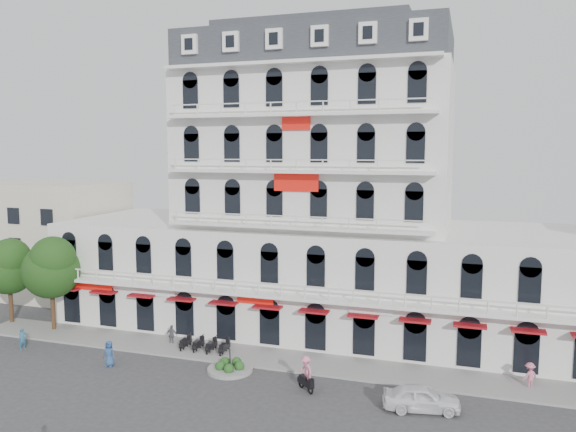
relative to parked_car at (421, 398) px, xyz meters
The scene contains 14 objects.
ground 11.04m from the parked_car, 158.45° to the right, with size 120.00×120.00×0.00m, color #38383A.
sidewalk 11.40m from the parked_car, 154.20° to the left, with size 53.00×4.00×0.16m, color gray.
main_building 19.59m from the parked_car, 126.30° to the left, with size 45.00×15.00×25.80m.
flank_building_west 43.61m from the parked_car, 158.38° to the left, with size 14.00×10.00×12.00m, color beige.
traffic_island 13.40m from the parked_car, behind, with size 3.20×3.20×1.60m.
parked_scooter_row 17.28m from the parked_car, 164.02° to the left, with size 4.40×1.80×1.10m, color black, non-canonical shape.
tree_west_outer 36.96m from the parked_car, behind, with size 4.50×4.48×7.76m.
tree_west_inner 32.04m from the parked_car, behind, with size 4.76×4.76×8.25m.
parked_car is the anchor object (origin of this frame).
rider_center 7.34m from the parked_car, behind, with size 1.35×1.31×2.33m.
pedestrian_left 21.87m from the parked_car, behind, with size 0.91×0.59×1.85m, color navy.
pedestrian_mid 20.56m from the parked_car, 164.62° to the left, with size 0.94×0.39×1.61m, color #5C5A62.
pedestrian_right 8.30m from the parked_car, 39.30° to the left, with size 1.14×0.65×1.76m, color #CA6A86.
pedestrian_far 30.26m from the parked_car, behind, with size 0.62×0.41×1.70m, color #2A5E7E.
Camera 1 is at (12.53, -28.67, 15.41)m, focal length 35.00 mm.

